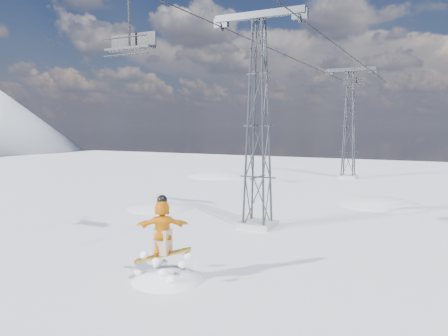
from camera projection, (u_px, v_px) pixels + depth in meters
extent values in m
plane|color=white|center=(160.00, 268.00, 17.00)|extent=(120.00, 120.00, 0.00)
sphere|color=white|center=(162.00, 319.00, 29.76)|extent=(16.00, 16.00, 16.00)
sphere|color=white|center=(377.00, 336.00, 31.24)|extent=(20.00, 20.00, 20.00)
sphere|color=white|center=(218.00, 270.00, 48.27)|extent=(22.00, 22.00, 22.00)
cube|color=#999999|center=(257.00, 224.00, 23.74)|extent=(1.80, 1.80, 0.30)
cube|color=#32353A|center=(259.00, 15.00, 22.65)|extent=(5.00, 0.35, 0.35)
cube|color=#32353A|center=(221.00, 23.00, 23.66)|extent=(0.80, 0.25, 0.50)
cube|color=#32353A|center=(300.00, 14.00, 21.69)|extent=(0.80, 0.25, 0.50)
cube|color=#999999|center=(348.00, 177.00, 45.96)|extent=(1.80, 1.80, 0.30)
cube|color=#32353A|center=(351.00, 70.00, 44.88)|extent=(5.00, 0.35, 0.35)
cube|color=#32353A|center=(329.00, 73.00, 45.88)|extent=(0.80, 0.25, 0.50)
cube|color=#32353A|center=(373.00, 70.00, 43.91)|extent=(0.80, 0.25, 0.50)
cylinder|color=black|center=(289.00, 57.00, 33.90)|extent=(0.06, 51.00, 0.06)
cylinder|color=black|center=(346.00, 52.00, 31.93)|extent=(0.06, 51.00, 0.06)
sphere|color=white|center=(169.00, 327.00, 15.81)|extent=(4.40, 4.40, 4.40)
cube|color=gold|center=(163.00, 255.00, 15.28)|extent=(1.94, 1.24, 0.51)
imported|color=orange|center=(162.00, 227.00, 15.18)|extent=(1.83, 1.47, 1.95)
cube|color=#9A7C5F|center=(163.00, 242.00, 15.23)|extent=(0.68, 0.65, 0.90)
sphere|color=black|center=(162.00, 200.00, 15.09)|extent=(0.36, 0.36, 0.36)
cylinder|color=black|center=(129.00, 17.00, 16.82)|extent=(0.09, 0.09, 2.35)
cube|color=black|center=(130.00, 49.00, 16.94)|extent=(2.14, 0.48, 0.09)
cube|color=black|center=(133.00, 41.00, 17.12)|extent=(2.14, 0.06, 0.59)
cylinder|color=black|center=(125.00, 55.00, 16.73)|extent=(2.14, 0.06, 0.06)
cylinder|color=black|center=(124.00, 37.00, 16.62)|extent=(2.14, 0.05, 0.05)
cylinder|color=black|center=(355.00, 71.00, 35.18)|extent=(0.07, 0.07, 1.99)
cube|color=black|center=(354.00, 84.00, 35.28)|extent=(1.81, 0.41, 0.07)
cube|color=black|center=(355.00, 81.00, 35.43)|extent=(1.81, 0.05, 0.50)
cylinder|color=black|center=(354.00, 87.00, 35.10)|extent=(1.81, 0.05, 0.05)
cylinder|color=black|center=(354.00, 80.00, 35.01)|extent=(1.81, 0.05, 0.05)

